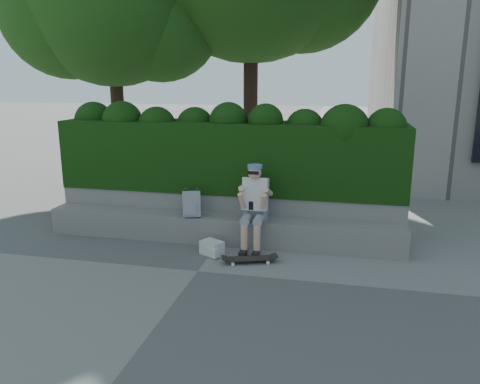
% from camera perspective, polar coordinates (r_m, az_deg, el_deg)
% --- Properties ---
extents(ground, '(80.00, 80.00, 0.00)m').
position_cam_1_polar(ground, '(6.82, -5.18, -9.59)').
color(ground, slate).
rests_on(ground, ground).
extents(bench_ledge, '(6.00, 0.45, 0.45)m').
position_cam_1_polar(bench_ledge, '(7.86, -2.46, -4.56)').
color(bench_ledge, gray).
rests_on(bench_ledge, ground).
extents(planter_wall, '(6.00, 0.50, 0.75)m').
position_cam_1_polar(planter_wall, '(8.25, -1.63, -2.56)').
color(planter_wall, gray).
rests_on(planter_wall, ground).
extents(hedge, '(6.00, 1.00, 1.20)m').
position_cam_1_polar(hedge, '(8.25, -1.29, 4.39)').
color(hedge, black).
rests_on(hedge, planter_wall).
extents(person, '(0.40, 0.76, 1.38)m').
position_cam_1_polar(person, '(7.40, 1.78, -1.45)').
color(person, gray).
rests_on(person, ground).
extents(skateboard, '(0.77, 0.42, 0.08)m').
position_cam_1_polar(skateboard, '(7.05, 1.19, -8.14)').
color(skateboard, black).
rests_on(skateboard, ground).
extents(backpack_plaid, '(0.33, 0.24, 0.43)m').
position_cam_1_polar(backpack_plaid, '(7.76, -5.93, -1.46)').
color(backpack_plaid, '#A4A3A8').
rests_on(backpack_plaid, bench_ledge).
extents(backpack_ground, '(0.41, 0.37, 0.22)m').
position_cam_1_polar(backpack_ground, '(7.37, -3.44, -6.81)').
color(backpack_ground, beige).
rests_on(backpack_ground, ground).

